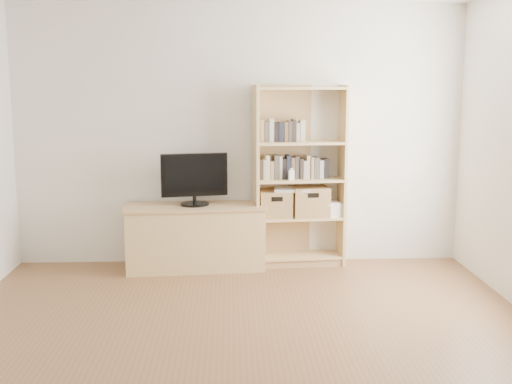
{
  "coord_description": "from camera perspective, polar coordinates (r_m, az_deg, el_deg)",
  "views": [
    {
      "loc": [
        -0.1,
        -3.96,
        1.84
      ],
      "look_at": [
        0.14,
        1.9,
        0.82
      ],
      "focal_mm": 45.0,
      "sensor_mm": 36.0,
      "label": 1
    }
  ],
  "objects": [
    {
      "name": "tv_stand",
      "position": [
        6.4,
        -5.42,
        -4.08
      ],
      "size": [
        1.38,
        0.61,
        0.61
      ],
      "primitive_type": "cube",
      "rotation": [
        0.0,
        0.0,
        0.09
      ],
      "color": "tan",
      "rests_on": "floor"
    },
    {
      "name": "baby_monitor",
      "position": [
        6.28,
        3.16,
        1.5
      ],
      "size": [
        0.06,
        0.05,
        0.1
      ],
      "primitive_type": "cube",
      "rotation": [
        0.0,
        0.0,
        0.26
      ],
      "color": "white",
      "rests_on": "bookshelf"
    },
    {
      "name": "books_row_upper",
      "position": [
        6.34,
        2.1,
        5.33
      ],
      "size": [
        0.35,
        0.15,
        0.18
      ],
      "primitive_type": "cube",
      "rotation": [
        0.0,
        0.0,
        0.08
      ],
      "color": "#312720",
      "rests_on": "bookshelf"
    },
    {
      "name": "basket_left",
      "position": [
        6.4,
        1.74,
        -1.05
      ],
      "size": [
        0.33,
        0.28,
        0.26
      ],
      "primitive_type": "cube",
      "rotation": [
        0.0,
        0.0,
        0.06
      ],
      "color": "olive",
      "rests_on": "bookshelf"
    },
    {
      "name": "floor",
      "position": [
        4.36,
        -0.87,
        -15.11
      ],
      "size": [
        4.5,
        5.0,
        0.01
      ],
      "primitive_type": "cube",
      "color": "brown",
      "rests_on": "ground"
    },
    {
      "name": "front_wall",
      "position": [
        1.55,
        1.4,
        -10.44
      ],
      "size": [
        4.5,
        0.02,
        2.6
      ],
      "primitive_type": "cube",
      "color": "white",
      "rests_on": "floor"
    },
    {
      "name": "bookshelf",
      "position": [
        6.4,
        3.87,
        1.38
      ],
      "size": [
        0.93,
        0.4,
        1.8
      ],
      "primitive_type": "cube",
      "rotation": [
        0.0,
        0.0,
        0.09
      ],
      "color": "tan",
      "rests_on": "floor"
    },
    {
      "name": "books_row_mid",
      "position": [
        6.41,
        3.85,
        2.25
      ],
      "size": [
        0.87,
        0.2,
        0.23
      ],
      "primitive_type": "cube",
      "rotation": [
        0.0,
        0.0,
        0.04
      ],
      "color": "#312720",
      "rests_on": "bookshelf"
    },
    {
      "name": "basket_right",
      "position": [
        6.46,
        4.82,
        -0.83
      ],
      "size": [
        0.39,
        0.33,
        0.29
      ],
      "primitive_type": "cube",
      "rotation": [
        0.0,
        0.0,
        0.11
      ],
      "color": "olive",
      "rests_on": "bookshelf"
    },
    {
      "name": "magazine_stack",
      "position": [
        6.52,
        6.53,
        -1.54
      ],
      "size": [
        0.24,
        0.3,
        0.12
      ],
      "primitive_type": "cube",
      "rotation": [
        0.0,
        0.0,
        0.24
      ],
      "color": "beige",
      "rests_on": "bookshelf"
    },
    {
      "name": "back_wall",
      "position": [
        6.48,
        -1.47,
        5.04
      ],
      "size": [
        4.5,
        0.02,
        2.6
      ],
      "primitive_type": "cube",
      "color": "white",
      "rests_on": "floor"
    },
    {
      "name": "laptop",
      "position": [
        6.39,
        3.22,
        0.23
      ],
      "size": [
        0.37,
        0.27,
        0.03
      ],
      "primitive_type": "cube",
      "rotation": [
        0.0,
        0.0,
        -0.08
      ],
      "color": "white",
      "rests_on": "basket_left"
    },
    {
      "name": "television",
      "position": [
        6.29,
        -5.51,
        1.14
      ],
      "size": [
        0.65,
        0.17,
        0.51
      ],
      "primitive_type": "cube",
      "rotation": [
        0.0,
        0.0,
        0.19
      ],
      "color": "black",
      "rests_on": "tv_stand"
    }
  ]
}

